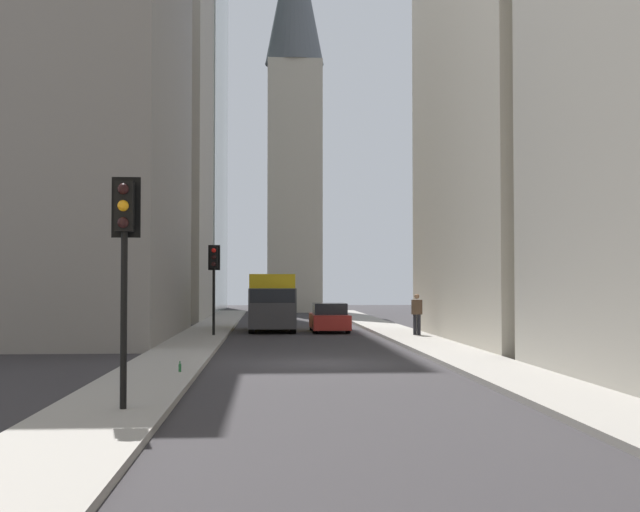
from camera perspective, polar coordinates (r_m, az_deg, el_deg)
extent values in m
plane|color=#302D30|center=(24.82, 0.16, -7.38)|extent=(135.00, 135.00, 0.00)
cube|color=gray|center=(24.93, -10.30, -7.17)|extent=(90.00, 2.20, 0.14)
cube|color=gray|center=(25.51, 10.38, -7.04)|extent=(90.00, 2.20, 0.14)
cube|color=beige|center=(36.25, 16.52, 11.02)|extent=(15.66, 10.00, 20.86)
cube|color=gray|center=(56.78, -12.83, 10.49)|extent=(12.38, 10.00, 29.02)
cube|color=gray|center=(38.00, -17.50, 10.97)|extent=(14.91, 10.00, 21.56)
cube|color=#A8A091|center=(70.66, -1.78, 4.71)|extent=(4.54, 4.54, 21.04)
cube|color=yellow|center=(42.88, -3.31, -3.01)|extent=(4.60, 2.25, 2.60)
cube|color=#38383D|center=(39.69, -3.29, -3.61)|extent=(1.90, 2.25, 1.90)
cube|color=black|center=(39.67, -3.29, -2.74)|extent=(1.92, 2.09, 0.64)
cylinder|color=black|center=(39.73, -1.86, -4.69)|extent=(0.88, 0.28, 0.88)
cylinder|color=black|center=(39.72, -4.72, -4.69)|extent=(0.88, 0.28, 0.88)
cylinder|color=black|center=(44.33, -2.05, -4.40)|extent=(0.88, 0.28, 0.88)
cylinder|color=black|center=(44.32, -4.60, -4.40)|extent=(0.88, 0.28, 0.88)
cube|color=maroon|center=(40.87, 0.64, -4.49)|extent=(4.30, 1.78, 0.70)
cube|color=black|center=(40.65, 0.66, -3.63)|extent=(2.10, 1.58, 0.54)
cylinder|color=black|center=(42.29, 1.56, -4.69)|extent=(0.64, 0.22, 0.64)
cylinder|color=black|center=(42.18, -0.55, -4.69)|extent=(0.64, 0.22, 0.64)
cylinder|color=black|center=(39.61, 1.92, -4.87)|extent=(0.64, 0.22, 0.64)
cylinder|color=black|center=(39.49, -0.34, -4.88)|extent=(0.64, 0.22, 0.64)
cylinder|color=black|center=(15.26, -13.31, -4.29)|extent=(0.12, 0.12, 3.16)
cube|color=black|center=(15.31, -13.25, 3.32)|extent=(0.28, 0.32, 0.90)
cube|color=black|center=(15.46, -13.15, 3.27)|extent=(0.03, 0.52, 1.10)
sphere|color=black|center=(15.18, -13.34, 4.50)|extent=(0.20, 0.20, 0.20)
sphere|color=orange|center=(15.15, -13.35, 3.38)|extent=(0.20, 0.20, 0.20)
sphere|color=black|center=(15.13, -13.36, 2.24)|extent=(0.20, 0.20, 0.20)
cylinder|color=black|center=(36.42, -7.30, -3.10)|extent=(0.12, 0.12, 2.92)
cube|color=black|center=(36.43, -7.29, -0.10)|extent=(0.28, 0.32, 0.90)
cube|color=black|center=(36.59, -7.27, -0.11)|extent=(0.03, 0.52, 1.10)
sphere|color=red|center=(36.28, -7.30, 0.38)|extent=(0.20, 0.20, 0.20)
sphere|color=black|center=(36.27, -7.30, -0.09)|extent=(0.20, 0.20, 0.20)
sphere|color=black|center=(36.26, -7.30, -0.57)|extent=(0.20, 0.20, 0.20)
cylinder|color=black|center=(36.54, 6.79, -4.69)|extent=(0.16, 0.16, 0.89)
cylinder|color=black|center=(36.51, 6.53, -4.70)|extent=(0.16, 0.16, 0.89)
cube|color=#4C3828|center=(36.50, 6.66, -3.50)|extent=(0.26, 0.44, 0.64)
sphere|color=#936B4C|center=(36.49, 6.65, -2.76)|extent=(0.22, 0.22, 0.22)
cylinder|color=#236033|center=(21.44, -9.58, -7.58)|extent=(0.07, 0.07, 0.20)
cylinder|color=#236033|center=(21.43, -9.58, -7.22)|extent=(0.03, 0.03, 0.07)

